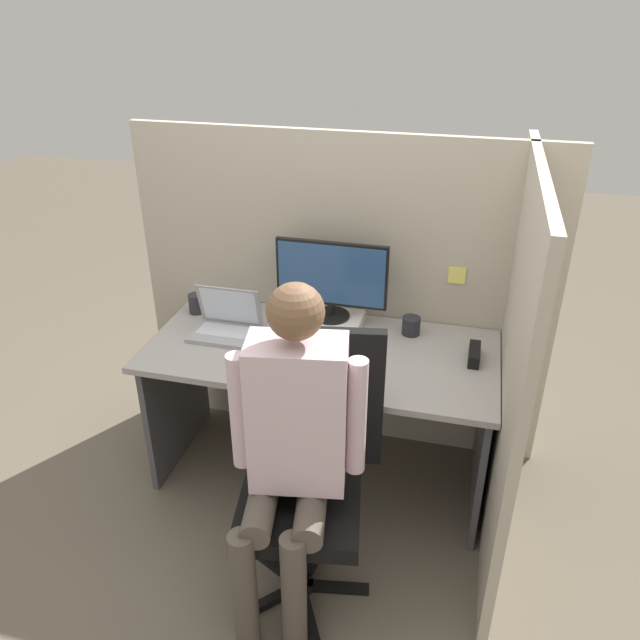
# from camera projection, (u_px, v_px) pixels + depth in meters

# --- Properties ---
(ground_plane) EXTENTS (12.00, 12.00, 0.00)m
(ground_plane) POSITION_uv_depth(u_px,v_px,m) (301.00, 527.00, 2.87)
(ground_plane) COLOR #665B4C
(cubicle_panel_back) EXTENTS (2.09, 0.05, 1.64)m
(cubicle_panel_back) POSITION_uv_depth(u_px,v_px,m) (340.00, 296.00, 3.15)
(cubicle_panel_back) COLOR #B7AD99
(cubicle_panel_back) RESTS_ON ground
(cubicle_panel_right) EXTENTS (0.04, 1.40, 1.64)m
(cubicle_panel_right) POSITION_uv_depth(u_px,v_px,m) (510.00, 366.00, 2.57)
(cubicle_panel_right) COLOR #B7AD99
(cubicle_panel_right) RESTS_ON ground
(desk) EXTENTS (1.59, 0.75, 0.74)m
(desk) POSITION_uv_depth(u_px,v_px,m) (321.00, 380.00, 2.93)
(desk) COLOR #9E9993
(desk) RESTS_ON ground
(paper_box) EXTENTS (0.30, 0.22, 0.05)m
(paper_box) POSITION_uv_depth(u_px,v_px,m) (331.00, 321.00, 3.02)
(paper_box) COLOR white
(paper_box) RESTS_ON desk
(monitor) EXTENTS (0.53, 0.18, 0.38)m
(monitor) POSITION_uv_depth(u_px,v_px,m) (331.00, 278.00, 2.92)
(monitor) COLOR black
(monitor) RESTS_ON paper_box
(laptop) EXTENTS (0.31, 0.22, 0.23)m
(laptop) POSITION_uv_depth(u_px,v_px,m) (226.00, 325.00, 2.95)
(laptop) COLOR #99999E
(laptop) RESTS_ON desk
(mouse) EXTENTS (0.07, 0.05, 0.04)m
(mouse) POSITION_uv_depth(u_px,v_px,m) (265.00, 346.00, 2.83)
(mouse) COLOR gray
(mouse) RESTS_ON desk
(stapler) EXTENTS (0.05, 0.16, 0.06)m
(stapler) POSITION_uv_depth(u_px,v_px,m) (474.00, 354.00, 2.74)
(stapler) COLOR black
(stapler) RESTS_ON desk
(carrot_toy) EXTENTS (0.05, 0.14, 0.05)m
(carrot_toy) POSITION_uv_depth(u_px,v_px,m) (302.00, 366.00, 2.67)
(carrot_toy) COLOR orange
(carrot_toy) RESTS_ON desk
(office_chair) EXTENTS (0.54, 0.58, 1.09)m
(office_chair) POSITION_uv_depth(u_px,v_px,m) (312.00, 467.00, 2.41)
(office_chair) COLOR black
(office_chair) RESTS_ON ground
(person) EXTENTS (0.47, 0.44, 1.39)m
(person) POSITION_uv_depth(u_px,v_px,m) (292.00, 441.00, 2.17)
(person) COLOR brown
(person) RESTS_ON ground
(coffee_mug) EXTENTS (0.09, 0.09, 0.09)m
(coffee_mug) POSITION_uv_depth(u_px,v_px,m) (411.00, 326.00, 2.95)
(coffee_mug) COLOR #232328
(coffee_mug) RESTS_ON desk
(pen_cup) EXTENTS (0.07, 0.07, 0.10)m
(pen_cup) POSITION_uv_depth(u_px,v_px,m) (196.00, 304.00, 3.14)
(pen_cup) COLOR #28282D
(pen_cup) RESTS_ON desk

